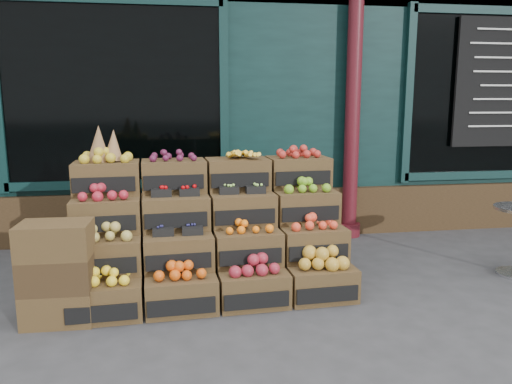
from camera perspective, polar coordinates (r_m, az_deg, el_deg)
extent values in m
plane|color=#38383A|center=(4.25, 4.26, -12.99)|extent=(60.00, 60.00, 0.00)
cube|color=black|center=(9.07, -3.34, 14.99)|extent=(12.00, 6.00, 4.80)
cube|color=black|center=(6.11, -0.44, 8.71)|extent=(12.00, 0.12, 3.00)
cube|color=#382716|center=(6.20, -0.33, -2.47)|extent=(12.00, 0.18, 0.60)
cube|color=black|center=(6.01, -15.87, 10.66)|extent=(2.40, 0.06, 2.00)
cube|color=black|center=(7.25, 25.94, 9.93)|extent=(2.40, 0.06, 2.00)
cylinder|color=#4D1119|center=(6.21, 11.01, 9.47)|extent=(0.18, 0.18, 3.20)
cube|color=black|center=(7.19, 26.40, 11.10)|extent=(1.30, 0.04, 1.60)
cube|color=#4B371D|center=(4.20, -16.85, -11.65)|extent=(0.59, 0.42, 0.29)
cube|color=black|center=(4.01, -17.08, -13.16)|extent=(0.53, 0.04, 0.13)
cube|color=yellow|center=(4.13, -16.99, -9.21)|extent=(0.47, 0.32, 0.09)
cube|color=#4B371D|center=(4.18, -8.54, -11.38)|extent=(0.59, 0.42, 0.29)
cube|color=black|center=(4.00, -8.34, -12.88)|extent=(0.53, 0.04, 0.13)
cube|color=#D9500F|center=(4.12, -8.61, -8.86)|extent=(0.47, 0.32, 0.10)
cube|color=#4B371D|center=(4.25, -0.36, -10.88)|extent=(0.59, 0.42, 0.29)
cube|color=black|center=(4.07, 0.25, -12.32)|extent=(0.53, 0.04, 0.13)
cube|color=maroon|center=(4.18, -0.36, -8.36)|extent=(0.47, 0.32, 0.11)
cube|color=#4B371D|center=(4.40, 7.39, -10.21)|extent=(0.59, 0.42, 0.29)
cube|color=black|center=(4.23, 8.34, -11.55)|extent=(0.53, 0.04, 0.13)
cube|color=#BE8D2A|center=(4.33, 7.45, -7.61)|extent=(0.47, 0.32, 0.13)
cube|color=#4B371D|center=(4.33, -16.79, -6.92)|extent=(0.59, 0.42, 0.29)
cube|color=black|center=(4.14, -17.01, -8.17)|extent=(0.53, 0.04, 0.13)
cube|color=#AF9B48|center=(4.28, -16.92, -4.47)|extent=(0.47, 0.32, 0.10)
cube|color=#4B371D|center=(4.32, -8.84, -6.65)|extent=(0.59, 0.42, 0.29)
cube|color=black|center=(4.12, -8.66, -7.89)|extent=(0.53, 0.04, 0.13)
cube|color=#201F4E|center=(4.27, -8.90, -4.60)|extent=(0.47, 0.32, 0.03)
cube|color=#4B371D|center=(4.38, -1.00, -6.25)|extent=(0.59, 0.42, 0.29)
cube|color=black|center=(4.19, -0.44, -7.45)|extent=(0.53, 0.04, 0.13)
cube|color=orange|center=(4.33, -1.00, -3.94)|extent=(0.47, 0.32, 0.08)
cube|color=#4B371D|center=(4.53, 6.46, -5.76)|extent=(0.59, 0.42, 0.29)
cube|color=black|center=(4.35, 7.33, -6.89)|extent=(0.53, 0.04, 0.13)
cube|color=#F04326|center=(4.48, 6.51, -3.44)|extent=(0.47, 0.32, 0.09)
cube|color=#4B371D|center=(4.49, -16.73, -2.51)|extent=(0.59, 0.42, 0.29)
cube|color=black|center=(4.29, -16.94, -3.51)|extent=(0.53, 0.04, 0.13)
cube|color=#A31E2D|center=(4.45, -16.86, -0.10)|extent=(0.47, 0.32, 0.10)
cube|color=#4B371D|center=(4.48, -9.11, -2.23)|extent=(0.59, 0.42, 0.29)
cube|color=black|center=(4.28, -8.96, -3.22)|extent=(0.53, 0.04, 0.13)
cube|color=#BF060A|center=(4.44, -9.17, -0.18)|extent=(0.47, 0.32, 0.04)
cube|color=#4B371D|center=(4.54, -1.59, -1.92)|extent=(0.59, 0.42, 0.29)
cube|color=black|center=(4.35, -1.08, -2.88)|extent=(0.53, 0.04, 0.13)
cube|color=#99CF57|center=(4.51, -1.60, 0.07)|extent=(0.47, 0.32, 0.03)
cube|color=#4B371D|center=(4.68, 5.61, -1.58)|extent=(0.59, 0.42, 0.29)
cube|color=black|center=(4.49, 6.41, -2.49)|extent=(0.53, 0.04, 0.13)
cube|color=#6EA521|center=(4.65, 5.65, 0.73)|extent=(0.47, 0.32, 0.10)
cube|color=#4B371D|center=(4.68, -16.68, 1.58)|extent=(0.59, 0.42, 0.29)
cube|color=black|center=(4.47, -16.87, 0.80)|extent=(0.53, 0.04, 0.13)
cube|color=gold|center=(4.65, -16.80, 3.91)|extent=(0.47, 0.32, 0.10)
cube|color=#4B371D|center=(4.66, -9.37, 1.86)|extent=(0.59, 0.42, 0.29)
cube|color=black|center=(4.46, -9.23, 1.09)|extent=(0.53, 0.04, 0.13)
cube|color=#521735|center=(4.64, -9.43, 4.05)|extent=(0.47, 0.32, 0.07)
cube|color=#4B371D|center=(4.73, -2.13, 2.11)|extent=(0.59, 0.42, 0.29)
cube|color=black|center=(4.52, -1.67, 1.36)|extent=(0.53, 0.04, 0.13)
cube|color=yellow|center=(4.70, -2.15, 4.37)|extent=(0.47, 0.32, 0.09)
cube|color=#4B371D|center=(4.86, 4.81, 2.31)|extent=(0.59, 0.42, 0.29)
cube|color=black|center=(4.66, 5.55, 1.60)|extent=(0.53, 0.04, 0.13)
cube|color=red|center=(4.84, 4.85, 4.49)|extent=(0.47, 0.32, 0.08)
cube|color=#382716|center=(4.43, -4.83, -10.01)|extent=(2.38, 0.51, 0.29)
cube|color=#382716|center=(4.61, -5.23, -7.30)|extent=(2.38, 0.51, 0.57)
cube|color=#382716|center=(4.80, -5.60, -4.79)|extent=(2.38, 0.51, 0.86)
cone|color=olive|center=(4.65, -17.55, 5.32)|extent=(0.20, 0.20, 0.33)
cone|color=olive|center=(4.68, -15.99, 5.16)|extent=(0.18, 0.18, 0.29)
cube|color=#4B371D|center=(4.23, -21.47, -11.95)|extent=(0.53, 0.38, 0.26)
cube|color=#382716|center=(4.14, -21.71, -8.58)|extent=(0.53, 0.38, 0.26)
cube|color=#4B371D|center=(4.07, -21.96, -5.08)|extent=(0.53, 0.38, 0.26)
imported|color=#164F26|center=(6.54, -11.50, 4.25)|extent=(0.79, 0.57, 2.01)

